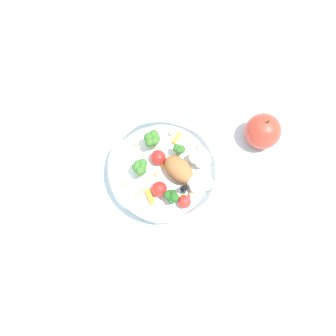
{
  "coord_description": "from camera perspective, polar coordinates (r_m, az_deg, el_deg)",
  "views": [
    {
      "loc": [
        -0.05,
        -0.24,
        0.71
      ],
      "look_at": [
        0.0,
        0.01,
        0.03
      ],
      "focal_mm": 36.82,
      "sensor_mm": 36.0,
      "label": 1
    }
  ],
  "objects": [
    {
      "name": "loose_apple",
      "position": [
        0.78,
        15.42,
        5.89
      ],
      "size": [
        0.08,
        0.08,
        0.09
      ],
      "color": "#BC3828",
      "rests_on": "ground_plane"
    },
    {
      "name": "ground_plane",
      "position": [
        0.75,
        -0.04,
        -1.51
      ],
      "size": [
        2.4,
        2.4,
        0.0
      ],
      "primitive_type": "plane",
      "color": "silver"
    },
    {
      "name": "food_container",
      "position": [
        0.72,
        0.75,
        -0.15
      ],
      "size": [
        0.24,
        0.24,
        0.06
      ],
      "color": "white",
      "rests_on": "ground_plane"
    },
    {
      "name": "folded_napkin",
      "position": [
        0.81,
        -18.47,
        2.14
      ],
      "size": [
        0.12,
        0.14,
        0.01
      ],
      "primitive_type": "cube",
      "rotation": [
        0.0,
        0.0,
        0.19
      ],
      "color": "silver",
      "rests_on": "ground_plane"
    }
  ]
}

